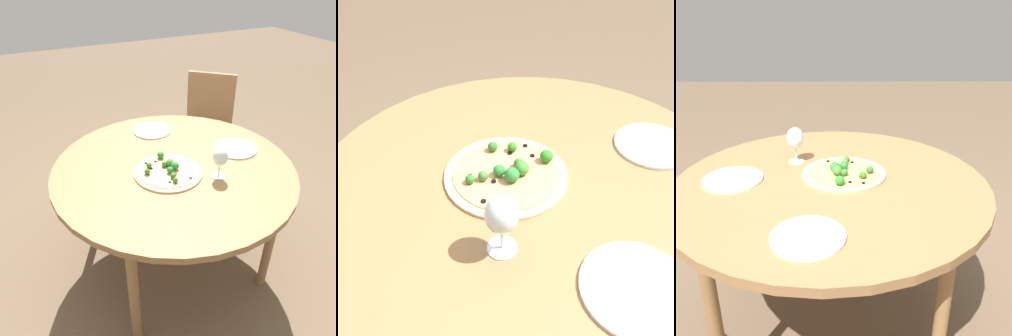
% 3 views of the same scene
% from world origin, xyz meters
% --- Properties ---
extents(ground_plane, '(12.00, 12.00, 0.00)m').
position_xyz_m(ground_plane, '(0.00, 0.00, 0.00)').
color(ground_plane, brown).
extents(dining_table, '(1.28, 1.28, 0.72)m').
position_xyz_m(dining_table, '(0.00, 0.00, 0.67)').
color(dining_table, olive).
rests_on(dining_table, ground_plane).
extents(chair, '(0.57, 0.57, 0.89)m').
position_xyz_m(chair, '(0.66, 0.73, 0.50)').
color(chair, '#997047').
rests_on(chair, ground_plane).
extents(pizza, '(0.35, 0.35, 0.06)m').
position_xyz_m(pizza, '(-0.06, -0.05, 0.73)').
color(pizza, '#DBBC89').
rests_on(pizza, dining_table).
extents(wine_glass, '(0.08, 0.08, 0.16)m').
position_xyz_m(wine_glass, '(0.16, -0.19, 0.83)').
color(wine_glass, silver).
rests_on(wine_glass, dining_table).
extents(plate_near, '(0.24, 0.24, 0.01)m').
position_xyz_m(plate_near, '(0.05, 0.41, 0.73)').
color(plate_near, white).
rests_on(plate_near, dining_table).
extents(plate_far, '(0.24, 0.24, 0.01)m').
position_xyz_m(plate_far, '(0.40, 0.00, 0.73)').
color(plate_far, white).
rests_on(plate_far, dining_table).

